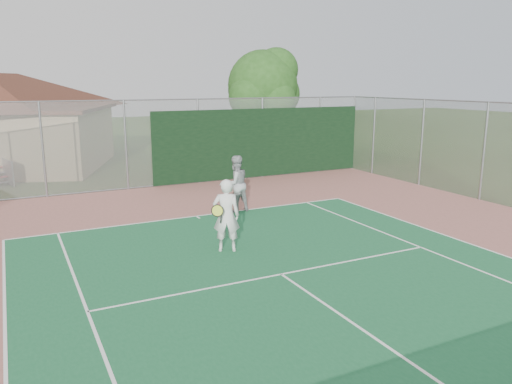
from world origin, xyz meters
TOP-DOWN VIEW (x-y plane):
  - back_fence at (2.11, 16.98)m, footprint 20.08×0.11m
  - side_fence_right at (10.00, 12.50)m, footprint 0.08×9.00m
  - tree at (6.92, 20.49)m, footprint 4.24×4.01m
  - player_white_front at (-0.45, 8.40)m, footprint 0.94×0.81m
  - player_grey_back at (1.37, 11.85)m, footprint 1.00×0.83m

SIDE VIEW (x-z plane):
  - player_white_front at x=-0.45m, z-range 0.00..1.84m
  - player_grey_back at x=1.37m, z-range 0.00..1.85m
  - back_fence at x=2.11m, z-range -0.09..3.43m
  - side_fence_right at x=10.00m, z-range 0.00..3.50m
  - tree at x=6.92m, z-range 0.93..6.84m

